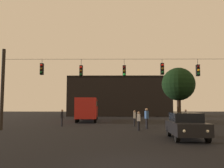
{
  "coord_description": "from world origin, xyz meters",
  "views": [
    {
      "loc": [
        -0.51,
        -7.83,
        1.83
      ],
      "look_at": [
        -0.66,
        13.57,
        3.87
      ],
      "focal_mm": 39.85,
      "sensor_mm": 36.0,
      "label": 1
    }
  ],
  "objects_px": {
    "pedestrian_trailing": "(147,117)",
    "tree_left_silhouette": "(178,84)",
    "car_near_right": "(186,125)",
    "pedestrian_crossing_center": "(134,117)",
    "city_bus": "(88,107)",
    "pedestrian_near_bus": "(186,117)",
    "pedestrian_crossing_right": "(62,117)",
    "pedestrian_crossing_left": "(139,120)"
  },
  "relations": [
    {
      "from": "pedestrian_crossing_left",
      "to": "tree_left_silhouette",
      "type": "relative_size",
      "value": 0.23
    },
    {
      "from": "city_bus",
      "to": "tree_left_silhouette",
      "type": "distance_m",
      "value": 12.44
    },
    {
      "from": "city_bus",
      "to": "pedestrian_near_bus",
      "type": "height_order",
      "value": "city_bus"
    },
    {
      "from": "pedestrian_crossing_left",
      "to": "tree_left_silhouette",
      "type": "bearing_deg",
      "value": 59.69
    },
    {
      "from": "city_bus",
      "to": "pedestrian_crossing_right",
      "type": "xyz_separation_m",
      "value": [
        -1.51,
        -9.75,
        -0.93
      ]
    },
    {
      "from": "tree_left_silhouette",
      "to": "car_near_right",
      "type": "bearing_deg",
      "value": -103.3
    },
    {
      "from": "pedestrian_crossing_left",
      "to": "car_near_right",
      "type": "bearing_deg",
      "value": -67.54
    },
    {
      "from": "city_bus",
      "to": "pedestrian_crossing_left",
      "type": "distance_m",
      "value": 15.15
    },
    {
      "from": "pedestrian_crossing_center",
      "to": "pedestrian_near_bus",
      "type": "bearing_deg",
      "value": -12.65
    },
    {
      "from": "pedestrian_crossing_left",
      "to": "pedestrian_crossing_center",
      "type": "height_order",
      "value": "pedestrian_crossing_center"
    },
    {
      "from": "city_bus",
      "to": "car_near_right",
      "type": "relative_size",
      "value": 2.51
    },
    {
      "from": "pedestrian_crossing_right",
      "to": "car_near_right",
      "type": "bearing_deg",
      "value": -46.21
    },
    {
      "from": "pedestrian_crossing_center",
      "to": "pedestrian_near_bus",
      "type": "distance_m",
      "value": 4.85
    },
    {
      "from": "pedestrian_crossing_left",
      "to": "pedestrian_crossing_center",
      "type": "bearing_deg",
      "value": 89.55
    },
    {
      "from": "car_near_right",
      "to": "pedestrian_trailing",
      "type": "xyz_separation_m",
      "value": [
        -1.38,
        7.04,
        0.22
      ]
    },
    {
      "from": "pedestrian_trailing",
      "to": "pedestrian_crossing_right",
      "type": "bearing_deg",
      "value": 161.38
    },
    {
      "from": "pedestrian_crossing_center",
      "to": "pedestrian_trailing",
      "type": "height_order",
      "value": "pedestrian_trailing"
    },
    {
      "from": "car_near_right",
      "to": "pedestrian_crossing_left",
      "type": "bearing_deg",
      "value": 112.46
    },
    {
      "from": "pedestrian_crossing_center",
      "to": "tree_left_silhouette",
      "type": "relative_size",
      "value": 0.23
    },
    {
      "from": "city_bus",
      "to": "pedestrian_crossing_center",
      "type": "bearing_deg",
      "value": -59.61
    },
    {
      "from": "pedestrian_trailing",
      "to": "car_near_right",
      "type": "bearing_deg",
      "value": -78.92
    },
    {
      "from": "pedestrian_crossing_left",
      "to": "pedestrian_near_bus",
      "type": "xyz_separation_m",
      "value": [
        4.77,
        3.45,
        0.1
      ]
    },
    {
      "from": "pedestrian_crossing_right",
      "to": "city_bus",
      "type": "bearing_deg",
      "value": 81.17
    },
    {
      "from": "pedestrian_crossing_left",
      "to": "tree_left_silhouette",
      "type": "height_order",
      "value": "tree_left_silhouette"
    },
    {
      "from": "car_near_right",
      "to": "pedestrian_near_bus",
      "type": "bearing_deg",
      "value": 74.02
    },
    {
      "from": "city_bus",
      "to": "pedestrian_crossing_left",
      "type": "bearing_deg",
      "value": -68.41
    },
    {
      "from": "pedestrian_crossing_center",
      "to": "pedestrian_near_bus",
      "type": "height_order",
      "value": "pedestrian_near_bus"
    },
    {
      "from": "pedestrian_crossing_left",
      "to": "pedestrian_trailing",
      "type": "relative_size",
      "value": 0.85
    },
    {
      "from": "tree_left_silhouette",
      "to": "pedestrian_near_bus",
      "type": "bearing_deg",
      "value": -99.62
    },
    {
      "from": "car_near_right",
      "to": "pedestrian_crossing_center",
      "type": "relative_size",
      "value": 2.85
    },
    {
      "from": "city_bus",
      "to": "pedestrian_crossing_right",
      "type": "bearing_deg",
      "value": -98.83
    },
    {
      "from": "city_bus",
      "to": "pedestrian_trailing",
      "type": "height_order",
      "value": "city_bus"
    },
    {
      "from": "pedestrian_near_bus",
      "to": "pedestrian_trailing",
      "type": "distance_m",
      "value": 4.31
    },
    {
      "from": "pedestrian_crossing_left",
      "to": "pedestrian_crossing_right",
      "type": "height_order",
      "value": "pedestrian_crossing_right"
    },
    {
      "from": "car_near_right",
      "to": "pedestrian_crossing_center",
      "type": "bearing_deg",
      "value": 102.49
    },
    {
      "from": "pedestrian_trailing",
      "to": "pedestrian_near_bus",
      "type": "bearing_deg",
      "value": 24.91
    },
    {
      "from": "pedestrian_near_bus",
      "to": "city_bus",
      "type": "bearing_deg",
      "value": 134.25
    },
    {
      "from": "pedestrian_trailing",
      "to": "tree_left_silhouette",
      "type": "height_order",
      "value": "tree_left_silhouette"
    },
    {
      "from": "pedestrian_crossing_right",
      "to": "pedestrian_near_bus",
      "type": "relative_size",
      "value": 0.99
    },
    {
      "from": "car_near_right",
      "to": "pedestrian_crossing_left",
      "type": "relative_size",
      "value": 2.93
    },
    {
      "from": "pedestrian_crossing_left",
      "to": "pedestrian_crossing_right",
      "type": "xyz_separation_m",
      "value": [
        -7.08,
        4.31,
        0.09
      ]
    },
    {
      "from": "city_bus",
      "to": "pedestrian_near_bus",
      "type": "xyz_separation_m",
      "value": [
        10.33,
        -10.6,
        -0.93
      ]
    }
  ]
}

